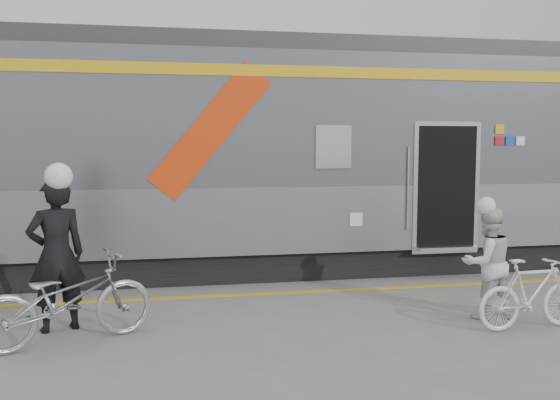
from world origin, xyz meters
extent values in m
plane|color=slate|center=(0.00, 0.00, 0.00)|extent=(90.00, 90.00, 0.00)
cube|color=black|center=(0.20, 4.20, 0.25)|extent=(24.00, 2.70, 0.50)
cube|color=#9EA0A5|center=(0.20, 4.20, 1.05)|extent=(24.00, 3.00, 1.10)
cube|color=slate|center=(0.20, 4.20, 2.70)|extent=(24.00, 3.00, 2.20)
cube|color=#38383A|center=(0.20, 4.20, 3.95)|extent=(24.00, 2.64, 0.30)
cube|color=gold|center=(0.20, 2.69, 3.45)|extent=(24.00, 0.02, 0.18)
cube|color=red|center=(-1.60, 2.69, 2.50)|extent=(1.96, 0.01, 2.19)
cube|color=black|center=(0.40, 2.69, 2.25)|extent=(0.55, 0.02, 0.65)
cube|color=black|center=(2.40, 2.90, 1.55)|extent=(1.05, 0.45, 2.10)
cube|color=silver|center=(2.40, 2.69, 1.55)|extent=(1.20, 0.02, 2.25)
cylinder|color=silver|center=(1.70, 2.67, 1.55)|extent=(0.04, 0.04, 1.40)
cube|color=silver|center=(2.40, 2.65, 0.52)|extent=(1.05, 0.25, 0.06)
cube|color=gold|center=(3.35, 2.69, 2.55)|extent=(0.16, 0.01, 0.16)
cube|color=#B5142B|center=(3.35, 2.69, 2.35)|extent=(0.16, 0.01, 0.16)
cube|color=#1A45AB|center=(3.55, 2.69, 2.35)|extent=(0.16, 0.01, 0.16)
cube|color=silver|center=(3.75, 2.69, 2.35)|extent=(0.16, 0.01, 0.16)
cube|color=silver|center=(0.80, 2.69, 1.05)|extent=(0.22, 0.01, 0.22)
cube|color=gold|center=(0.00, 2.15, 0.00)|extent=(24.00, 0.12, 0.01)
imported|color=black|center=(-3.61, 0.86, 0.95)|extent=(0.81, 0.68, 1.89)
imported|color=#A8AAB0|center=(-3.41, 0.31, 0.52)|extent=(2.10, 1.39, 1.04)
imported|color=silver|center=(1.87, 0.38, 0.74)|extent=(0.76, 0.61, 1.47)
imported|color=silver|center=(2.17, -0.17, 0.45)|extent=(1.51, 0.53, 0.89)
sphere|color=white|center=(-3.61, 0.86, 2.05)|extent=(0.33, 0.33, 0.33)
sphere|color=white|center=(1.87, 0.38, 1.59)|extent=(0.24, 0.24, 0.24)
camera|label=1|loc=(-2.23, -6.67, 2.30)|focal=38.00mm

